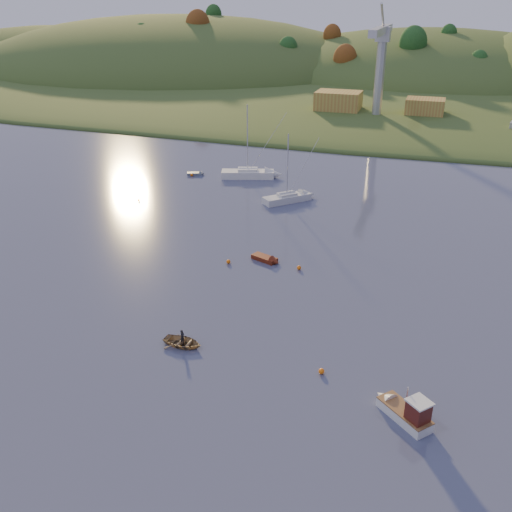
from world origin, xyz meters
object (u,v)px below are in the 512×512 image
(red_tender, at_px, (269,260))
(grey_dinghy, at_px, (198,174))
(sailboat_near, at_px, (287,197))
(sailboat_far, at_px, (248,173))
(fishing_boat, at_px, (401,408))
(canoe, at_px, (183,342))

(red_tender, relative_size, grey_dinghy, 1.21)
(sailboat_near, xyz_separation_m, sailboat_far, (-9.95, 10.05, 0.10))
(fishing_boat, relative_size, grey_dinghy, 1.54)
(fishing_boat, relative_size, red_tender, 1.27)
(grey_dinghy, bearing_deg, canoe, -89.80)
(fishing_boat, xyz_separation_m, grey_dinghy, (-40.54, 53.59, -0.51))
(sailboat_far, relative_size, canoe, 3.42)
(sailboat_near, xyz_separation_m, canoe, (1.73, -41.33, -0.32))
(sailboat_far, bearing_deg, sailboat_near, -62.96)
(red_tender, bearing_deg, canoe, -75.33)
(fishing_boat, relative_size, sailboat_near, 0.48)
(red_tender, bearing_deg, sailboat_far, 134.59)
(sailboat_far, relative_size, red_tender, 3.17)
(grey_dinghy, bearing_deg, sailboat_far, -14.22)
(sailboat_near, xyz_separation_m, red_tender, (3.91, -21.69, -0.43))
(fishing_boat, distance_m, sailboat_near, 49.74)
(canoe, bearing_deg, fishing_boat, -95.91)
(sailboat_far, bearing_deg, red_tender, -84.10)
(grey_dinghy, bearing_deg, fishing_boat, -75.04)
(fishing_boat, distance_m, canoe, 20.22)
(sailboat_near, bearing_deg, sailboat_far, 88.43)
(canoe, bearing_deg, sailboat_far, 16.71)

